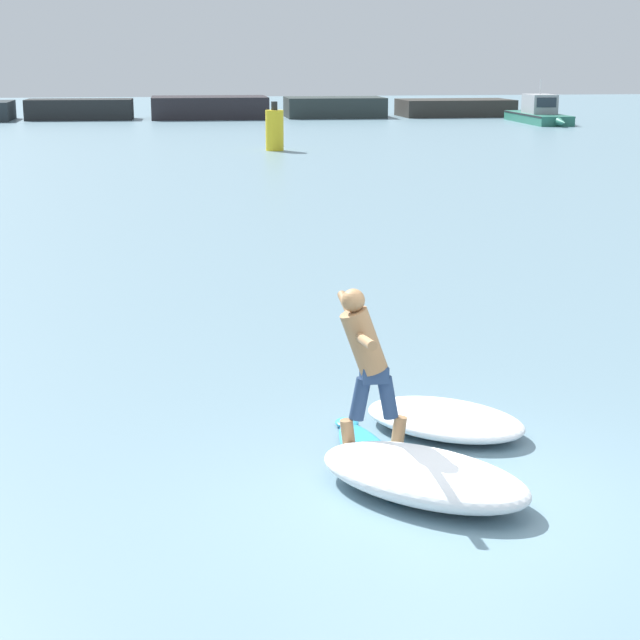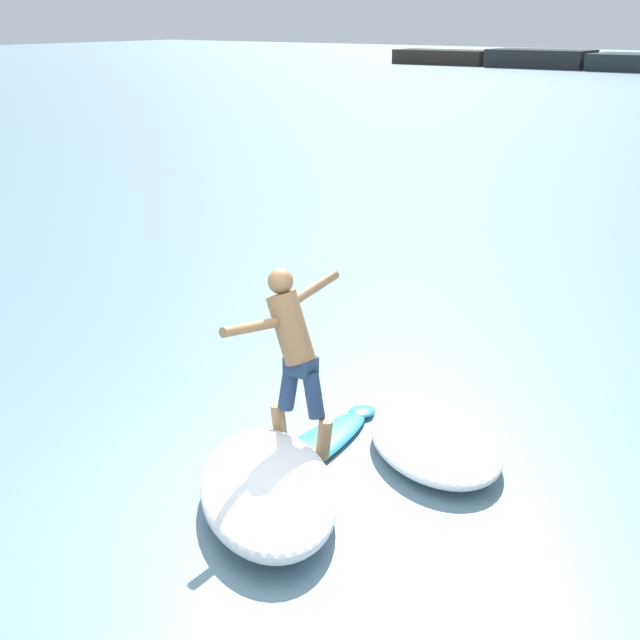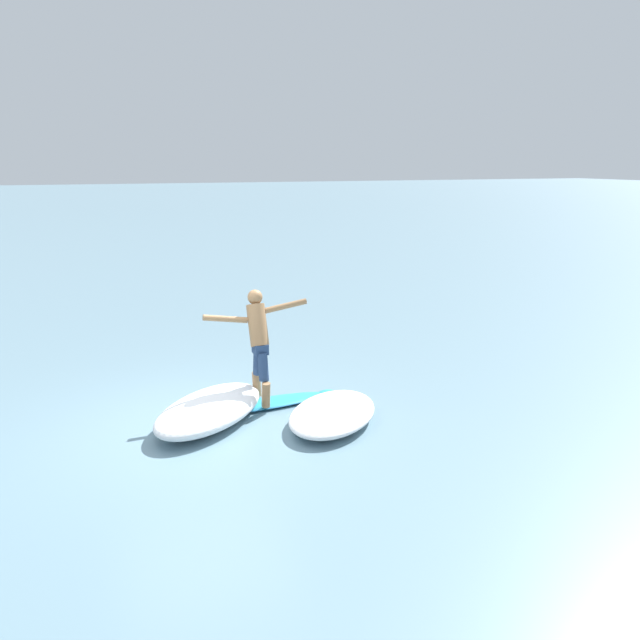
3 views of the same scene
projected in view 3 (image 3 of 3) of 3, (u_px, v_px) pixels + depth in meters
ground_plane at (202, 426)px, 8.92m from camera, size 200.00×200.00×0.00m
surfboard at (264, 403)px, 9.62m from camera, size 0.61×2.40×0.22m
surfer at (258, 337)px, 9.42m from camera, size 0.69×1.62×1.72m
wave_foam_at_tail at (333, 413)px, 8.99m from camera, size 2.10×2.06×0.29m
wave_foam_at_nose at (210, 410)px, 9.00m from camera, size 2.29×2.30×0.38m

